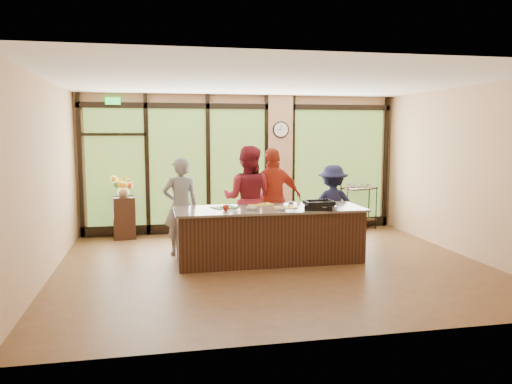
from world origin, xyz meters
name	(u,v)px	position (x,y,z in m)	size (l,w,h in m)	color
floor	(273,265)	(0.00, 0.00, 0.00)	(7.00, 7.00, 0.00)	#4D341B
ceiling	(274,81)	(0.00, 0.00, 3.00)	(7.00, 7.00, 0.00)	white
back_wall	(242,164)	(0.00, 3.00, 1.50)	(7.00, 7.00, 0.00)	tan
left_wall	(44,179)	(-3.50, 0.00, 1.50)	(6.00, 6.00, 0.00)	tan
right_wall	(467,172)	(3.50, 0.00, 1.50)	(6.00, 6.00, 0.00)	tan
window_wall	(250,169)	(0.16, 2.95, 1.39)	(6.90, 0.12, 3.00)	tan
island_base	(269,236)	(0.00, 0.30, 0.44)	(3.10, 1.00, 0.88)	#331C11
countertop	(269,209)	(0.00, 0.30, 0.90)	(3.20, 1.10, 0.04)	#70685C
wall_clock	(281,130)	(0.85, 2.87, 2.25)	(0.36, 0.04, 0.36)	black
cook_left	(181,206)	(-1.45, 1.07, 0.88)	(0.64, 0.42, 1.76)	slate
cook_midleft	(248,199)	(-0.23, 1.05, 0.98)	(0.95, 0.74, 1.95)	maroon
cook_midright	(274,199)	(0.27, 1.12, 0.96)	(1.12, 0.47, 1.91)	#A52E19
cook_right	(332,206)	(1.45, 1.17, 0.79)	(1.02, 0.58, 1.57)	#171732
roasting_pan	(319,207)	(0.76, -0.04, 0.96)	(0.46, 0.35, 0.08)	black
mixing_bowl	(327,208)	(0.88, -0.11, 0.96)	(0.30, 0.30, 0.07)	silver
cutting_board_left	(225,207)	(-0.74, 0.47, 0.93)	(0.39, 0.30, 0.01)	#387D2D
cutting_board_center	(260,204)	(-0.08, 0.70, 0.93)	(0.44, 0.33, 0.01)	gold
cutting_board_right	(285,207)	(0.28, 0.28, 0.93)	(0.37, 0.28, 0.01)	gold
prep_bowl_near	(251,208)	(-0.34, 0.13, 0.95)	(0.17, 0.17, 0.05)	silver
prep_bowl_mid	(282,209)	(0.16, 0.01, 0.94)	(0.14, 0.14, 0.04)	silver
prep_bowl_far	(291,202)	(0.51, 0.75, 0.94)	(0.13, 0.13, 0.03)	silver
red_ramekin	(226,208)	(-0.76, 0.19, 0.96)	(0.10, 0.10, 0.08)	#9E170F
flower_stand	(124,218)	(-2.54, 2.69, 0.43)	(0.43, 0.43, 0.87)	#331C11
flower_vase	(123,191)	(-2.54, 2.69, 1.00)	(0.24, 0.24, 0.25)	olive
bar_cart	(359,201)	(2.66, 2.75, 0.62)	(0.86, 0.66, 1.04)	#331C11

